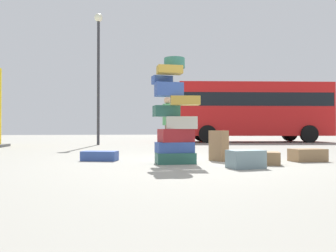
{
  "coord_description": "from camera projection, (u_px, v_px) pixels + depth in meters",
  "views": [
    {
      "loc": [
        -1.81,
        -6.19,
        0.65
      ],
      "look_at": [
        -0.49,
        0.72,
        0.73
      ],
      "focal_mm": 34.93,
      "sensor_mm": 36.0,
      "label": 1
    }
  ],
  "objects": [
    {
      "name": "parked_bus",
      "position": [
        251.0,
        109.0,
        17.96
      ],
      "size": [
        8.37,
        3.72,
        3.15
      ],
      "rotation": [
        0.0,
        0.0,
        -0.16
      ],
      "color": "red",
      "rests_on": "ground"
    },
    {
      "name": "suitcase_slate_foreground_far",
      "position": [
        246.0,
        159.0,
        5.54
      ],
      "size": [
        0.63,
        0.45,
        0.3
      ],
      "primitive_type": "cube",
      "rotation": [
        0.0,
        0.0,
        0.13
      ],
      "color": "gray",
      "rests_on": "ground"
    },
    {
      "name": "suitcase_brown_upright_blue",
      "position": [
        307.0,
        155.0,
        6.76
      ],
      "size": [
        0.69,
        0.42,
        0.26
      ],
      "primitive_type": "cube",
      "rotation": [
        0.0,
        0.0,
        0.02
      ],
      "color": "olive",
      "rests_on": "ground"
    },
    {
      "name": "suitcase_brown_white_trunk",
      "position": [
        219.0,
        146.0,
        6.86
      ],
      "size": [
        0.34,
        0.46,
        0.64
      ],
      "primitive_type": "cube",
      "rotation": [
        0.0,
        0.0,
        0.39
      ],
      "color": "olive",
      "rests_on": "ground"
    },
    {
      "name": "ground_plane",
      "position": [
        200.0,
        163.0,
        6.41
      ],
      "size": [
        80.0,
        80.0,
        0.0
      ],
      "primitive_type": "plane",
      "color": "gray"
    },
    {
      "name": "lamp_post",
      "position": [
        98.0,
        58.0,
        14.36
      ],
      "size": [
        0.36,
        0.36,
        5.78
      ],
      "color": "#333338",
      "rests_on": "ground"
    },
    {
      "name": "suitcase_tower",
      "position": [
        175.0,
        120.0,
        6.28
      ],
      "size": [
        0.88,
        0.65,
        2.04
      ],
      "color": "#26594C",
      "rests_on": "ground"
    },
    {
      "name": "person_bearded_onlooker",
      "position": [
        168.0,
        119.0,
        9.67
      ],
      "size": [
        0.3,
        0.33,
        1.64
      ],
      "rotation": [
        0.0,
        0.0,
        -1.93
      ],
      "color": "brown",
      "rests_on": "ground"
    },
    {
      "name": "suitcase_brown_left_side",
      "position": [
        261.0,
        158.0,
        6.13
      ],
      "size": [
        0.77,
        0.64,
        0.24
      ],
      "primitive_type": "cube",
      "rotation": [
        0.0,
        0.0,
        -0.4
      ],
      "color": "olive",
      "rests_on": "ground"
    },
    {
      "name": "suitcase_navy_right_side",
      "position": [
        100.0,
        156.0,
        6.89
      ],
      "size": [
        0.81,
        0.56,
        0.2
      ],
      "primitive_type": "cube",
      "rotation": [
        0.0,
        0.0,
        -0.31
      ],
      "color": "#334F99",
      "rests_on": "ground"
    }
  ]
}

